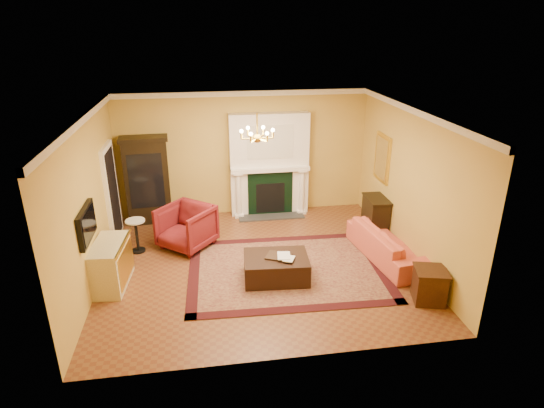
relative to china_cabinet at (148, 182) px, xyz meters
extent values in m
cube|color=brown|center=(2.29, -2.49, -1.00)|extent=(6.00, 5.50, 0.02)
cube|color=white|center=(2.29, -2.49, 2.02)|extent=(6.00, 5.50, 0.02)
cube|color=gold|center=(2.29, 0.27, 0.51)|extent=(6.00, 0.02, 3.00)
cube|color=gold|center=(2.29, -5.25, 0.51)|extent=(6.00, 0.02, 3.00)
cube|color=gold|center=(-0.72, -2.49, 0.51)|extent=(0.02, 5.50, 3.00)
cube|color=gold|center=(5.30, -2.49, 0.51)|extent=(0.02, 5.50, 3.00)
cube|color=white|center=(2.89, 0.10, 0.26)|extent=(1.90, 0.32, 2.50)
cube|color=silver|center=(2.89, -0.07, 0.86)|extent=(1.10, 0.01, 0.80)
cube|color=black|center=(2.89, -0.07, -0.44)|extent=(1.10, 0.02, 1.10)
cube|color=black|center=(2.89, -0.08, -0.54)|extent=(0.70, 0.02, 0.75)
cube|color=#333333|center=(2.89, -0.19, -0.97)|extent=(1.60, 0.50, 0.04)
cube|color=white|center=(2.89, 0.04, 0.19)|extent=(1.90, 0.44, 0.10)
cylinder|color=white|center=(2.11, -0.08, -0.40)|extent=(0.14, 0.14, 1.18)
cylinder|color=white|center=(3.67, -0.08, -0.40)|extent=(0.14, 0.14, 1.18)
cube|color=white|center=(2.29, 0.22, 1.95)|extent=(6.00, 0.08, 0.12)
cube|color=white|center=(-0.67, -2.49, 1.95)|extent=(0.08, 5.50, 0.12)
cube|color=white|center=(5.25, -2.49, 1.95)|extent=(0.08, 5.50, 0.12)
cube|color=white|center=(-0.67, -0.79, 0.06)|extent=(0.08, 1.05, 2.10)
cube|color=black|center=(-0.64, -0.79, 0.03)|extent=(0.02, 0.85, 1.95)
cube|color=black|center=(-0.66, -3.09, 0.36)|extent=(0.08, 0.95, 0.58)
cube|color=black|center=(-0.62, -3.09, 0.36)|extent=(0.01, 0.85, 0.48)
cube|color=gold|center=(5.26, -1.09, 0.66)|extent=(0.05, 0.76, 1.05)
cube|color=white|center=(5.23, -1.09, 0.66)|extent=(0.01, 0.62, 0.90)
cylinder|color=gold|center=(2.29, -2.49, 1.81)|extent=(0.03, 0.03, 0.40)
sphere|color=gold|center=(2.29, -2.49, 1.56)|extent=(0.16, 0.16, 0.16)
sphere|color=#FFE5B2|center=(2.57, -2.49, 1.70)|extent=(0.07, 0.07, 0.07)
sphere|color=#FFE5B2|center=(2.43, -2.25, 1.70)|extent=(0.07, 0.07, 0.07)
sphere|color=#FFE5B2|center=(2.15, -2.25, 1.70)|extent=(0.07, 0.07, 0.07)
sphere|color=#FFE5B2|center=(2.01, -2.49, 1.70)|extent=(0.07, 0.07, 0.07)
sphere|color=#FFE5B2|center=(2.15, -2.73, 1.70)|extent=(0.07, 0.07, 0.07)
sphere|color=#FFE5B2|center=(2.43, -2.73, 1.70)|extent=(0.07, 0.07, 0.07)
cube|color=#400D15|center=(2.80, -2.80, -0.98)|extent=(3.86, 2.95, 0.02)
cube|color=black|center=(0.00, 0.00, 0.00)|extent=(1.02, 0.52, 1.98)
imported|color=maroon|center=(0.88, -1.49, -0.49)|extent=(1.33, 1.33, 1.00)
cylinder|color=black|center=(-0.13, -1.56, -0.97)|extent=(0.28, 0.28, 0.04)
cylinder|color=black|center=(-0.13, -1.56, -0.63)|extent=(0.06, 0.06, 0.64)
cylinder|color=white|center=(-0.13, -1.56, -0.29)|extent=(0.40, 0.40, 0.03)
cube|color=beige|center=(-0.44, -2.82, -0.57)|extent=(0.62, 1.16, 0.83)
imported|color=#C2423D|center=(4.91, -2.63, -0.57)|extent=(0.91, 2.22, 0.84)
cube|color=#361D0E|center=(5.01, -4.19, -0.70)|extent=(0.61, 0.61, 0.58)
cube|color=black|center=(5.07, -1.46, -0.58)|extent=(0.44, 0.75, 0.82)
cube|color=black|center=(2.54, -3.07, -0.76)|extent=(1.24, 0.94, 0.44)
cube|color=black|center=(2.58, -3.08, -0.52)|extent=(0.54, 0.49, 0.03)
imported|color=gray|center=(2.56, -3.12, -0.35)|extent=(0.23, 0.06, 0.31)
imported|color=gray|center=(2.66, -3.20, -0.38)|extent=(0.18, 0.10, 0.26)
cylinder|color=gray|center=(2.28, 0.04, 0.28)|extent=(0.10, 0.10, 0.08)
cone|color=#103B14|center=(2.28, 0.04, 0.48)|extent=(0.15, 0.15, 0.31)
cylinder|color=gray|center=(3.62, 0.04, 0.28)|extent=(0.11, 0.11, 0.09)
cone|color=#103B14|center=(3.62, 0.04, 0.49)|extent=(0.15, 0.15, 0.33)
camera|label=1|loc=(1.33, -10.35, 3.50)|focal=30.00mm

